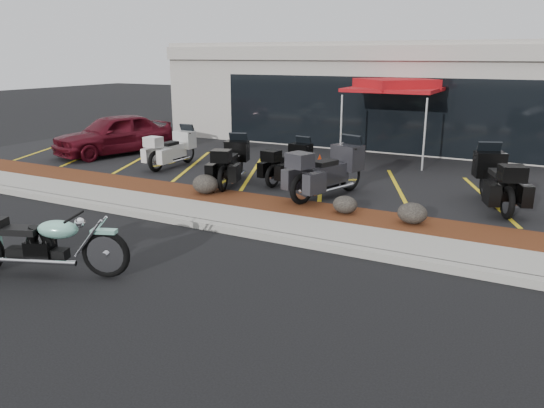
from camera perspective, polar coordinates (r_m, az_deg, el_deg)
The scene contains 18 objects.
ground at distance 10.26m, azimuth -6.98°, elevation -4.54°, with size 90.00×90.00×0.00m, color black.
curb at distance 10.94m, azimuth -4.32°, elevation -2.74°, with size 24.00×0.25×0.15m, color gray.
sidewalk at distance 11.51m, azimuth -2.48°, elevation -1.77°, with size 24.00×1.20×0.15m, color gray.
mulch_bed at distance 12.51m, azimuth 0.29°, elevation -0.28°, with size 24.00×1.20×0.16m, color #3D190E.
upper_lot at distance 17.35m, azimuth 8.58°, elevation 4.07°, with size 26.00×9.60×0.15m, color black.
dealership_building at distance 23.07m, azimuth 14.10°, elevation 11.49°, with size 18.00×8.16×4.00m.
boulder_left at distance 13.44m, azimuth -7.18°, elevation 2.14°, with size 0.68×0.57×0.48m, color black.
boulder_mid at distance 11.79m, azimuth 7.86°, elevation -0.06°, with size 0.55×0.46×0.39m, color black.
boulder_right at distance 11.34m, azimuth 14.85°, elevation -0.96°, with size 0.62×0.52×0.44m, color black.
hero_cruiser at distance 9.02m, azimuth -17.48°, elevation -4.44°, with size 3.06×0.78×1.08m, color #7DC2AD, non-canonical shape.
touring_white at distance 17.40m, azimuth -9.10°, elevation 6.44°, with size 2.17×0.83×1.26m, color silver, non-canonical shape.
touring_black_front at distance 15.07m, azimuth -3.65°, elevation 5.25°, with size 2.22×0.85×1.29m, color black, non-canonical shape.
touring_black_mid at distance 15.10m, azimuth 3.33°, elevation 5.08°, with size 2.05×0.78×1.19m, color black, non-canonical shape.
touring_grey at distance 13.67m, azimuth 8.47°, elevation 4.37°, with size 2.51×0.96×1.46m, color #29282D, non-canonical shape.
touring_black_rear at distance 13.87m, azimuth 22.13°, elevation 3.41°, with size 2.40×0.92×1.40m, color black, non-canonical shape.
parked_car at distance 19.51m, azimuth -16.64°, elevation 7.21°, with size 1.67×4.16×1.42m, color #4D0B15.
traffic_cone at distance 16.56m, azimuth 5.15°, elevation 4.65°, with size 0.30×0.30×0.43m, color #F33A08.
popup_canopy at distance 18.04m, azimuth 13.13°, elevation 12.20°, with size 3.48×3.48×2.64m.
Camera 1 is at (5.55, -7.87, 3.54)m, focal length 35.00 mm.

